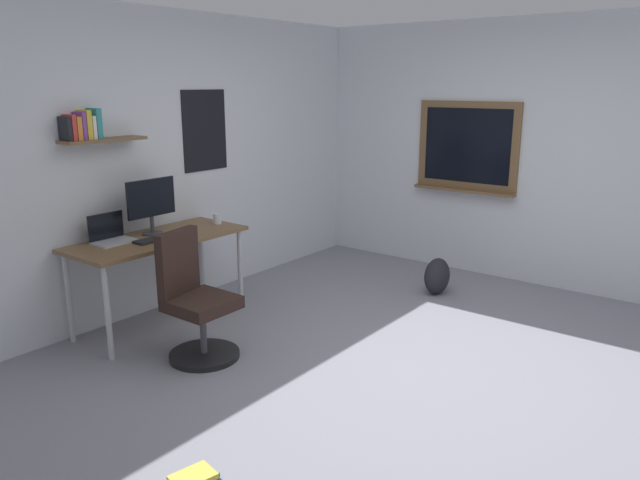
{
  "coord_description": "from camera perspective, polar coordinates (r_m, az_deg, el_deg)",
  "views": [
    {
      "loc": [
        -3.6,
        -1.95,
        1.98
      ],
      "look_at": [
        -0.13,
        0.72,
        0.85
      ],
      "focal_mm": 34.2,
      "sensor_mm": 36.0,
      "label": 1
    }
  ],
  "objects": [
    {
      "name": "monitor_primary",
      "position": [
        5.2,
        -15.51,
        3.41
      ],
      "size": [
        0.46,
        0.17,
        0.46
      ],
      "color": "#38383D",
      "rests_on": "desk"
    },
    {
      "name": "backpack",
      "position": [
        5.98,
        10.9,
        -3.33
      ],
      "size": [
        0.32,
        0.22,
        0.35
      ],
      "primitive_type": "ellipsoid",
      "color": "#232328",
      "rests_on": "ground"
    },
    {
      "name": "coffee_mug",
      "position": [
        5.52,
        -9.59,
        1.99
      ],
      "size": [
        0.08,
        0.08,
        0.09
      ],
      "primitive_type": "cylinder",
      "color": "silver",
      "rests_on": "desk"
    },
    {
      "name": "office_chair",
      "position": [
        4.57,
        -11.62,
        -5.92
      ],
      "size": [
        0.52,
        0.53,
        0.95
      ],
      "color": "black",
      "rests_on": "ground"
    },
    {
      "name": "wall_back",
      "position": [
        5.72,
        -13.2,
        7.32
      ],
      "size": [
        5.0,
        0.3,
        2.6
      ],
      "color": "silver",
      "rests_on": "ground"
    },
    {
      "name": "desk",
      "position": [
        5.18,
        -14.9,
        -0.53
      ],
      "size": [
        1.47,
        0.63,
        0.76
      ],
      "color": "brown",
      "rests_on": "ground"
    },
    {
      "name": "keyboard",
      "position": [
        5.05,
        -15.07,
        0.1
      ],
      "size": [
        0.37,
        0.13,
        0.02
      ],
      "primitive_type": "cube",
      "color": "black",
      "rests_on": "desk"
    },
    {
      "name": "ground_plane",
      "position": [
        4.54,
        8.39,
        -11.51
      ],
      "size": [
        5.2,
        5.2,
        0.0
      ],
      "primitive_type": "plane",
      "color": "gray",
      "rests_on": "ground"
    },
    {
      "name": "laptop",
      "position": [
        5.08,
        -18.98,
        0.4
      ],
      "size": [
        0.31,
        0.21,
        0.23
      ],
      "color": "#ADAFB5",
      "rests_on": "desk"
    },
    {
      "name": "computer_mouse",
      "position": [
        5.22,
        -12.65,
        0.78
      ],
      "size": [
        0.1,
        0.06,
        0.03
      ],
      "primitive_type": "ellipsoid",
      "color": "#262628",
      "rests_on": "desk"
    },
    {
      "name": "wall_right",
      "position": [
        6.39,
        19.56,
        7.57
      ],
      "size": [
        0.22,
        5.0,
        2.6
      ],
      "color": "silver",
      "rests_on": "ground"
    }
  ]
}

